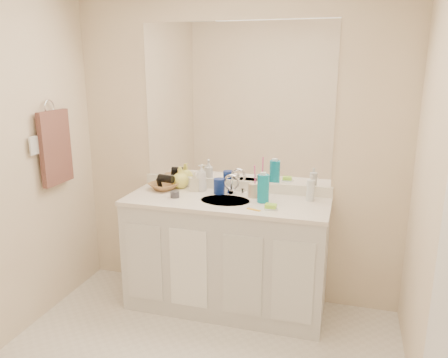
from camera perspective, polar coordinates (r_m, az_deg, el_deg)
wall_back at (r=3.42m, az=1.53°, el=3.77°), size 2.60×0.02×2.40m
vanity_cabinet at (r=3.40m, az=0.24°, el=-10.02°), size 1.50×0.55×0.85m
countertop at (r=3.24m, az=0.25°, el=-2.95°), size 1.52×0.57×0.03m
backsplash at (r=3.47m, az=1.43°, el=-0.82°), size 1.52×0.03×0.08m
sink_basin at (r=3.22m, az=0.15°, el=-3.00°), size 0.37×0.37×0.02m
faucet at (r=3.37m, az=1.00°, el=-1.02°), size 0.02×0.02×0.11m
mirror at (r=3.36m, az=1.54°, el=9.78°), size 1.48×0.01×1.20m
blue_mug at (r=3.37m, az=-0.63°, el=-0.95°), size 0.11×0.11×0.12m
tan_cup at (r=3.29m, az=3.87°, el=-1.48°), size 0.10×0.10×0.11m
toothbrush at (r=3.26m, az=4.07°, el=0.15°), size 0.01×0.04×0.20m
mouthwash_bottle at (r=3.17m, az=5.14°, el=-1.24°), size 0.10×0.10×0.20m
clear_pump_bottle at (r=3.26m, az=11.24°, el=-1.45°), size 0.08×0.08×0.16m
soap_dish at (r=3.04m, az=6.12°, el=-3.87°), size 0.10×0.09×0.01m
green_soap at (r=3.03m, az=6.13°, el=-3.53°), size 0.08×0.06×0.03m
orange_comb at (r=3.02m, az=3.90°, el=-4.00°), size 0.10×0.05×0.00m
dark_jar at (r=3.30m, az=-6.44°, el=-2.00°), size 0.09×0.09×0.05m
soap_bottle_white at (r=3.44m, az=-2.95°, el=0.18°), size 0.10×0.10×0.21m
soap_bottle_cream at (r=3.45m, az=-3.87°, el=-0.28°), size 0.09×0.09×0.16m
soap_bottle_yellow at (r=3.54m, az=-5.74°, el=0.22°), size 0.18×0.18×0.17m
wicker_basket at (r=3.52m, az=-7.85°, el=-0.91°), size 0.30×0.30×0.06m
hair_dryer at (r=3.50m, az=-7.58°, el=0.04°), size 0.14×0.08×0.06m
towel_ring at (r=3.46m, az=-21.87°, el=8.72°), size 0.01×0.11×0.11m
hand_towel at (r=3.49m, az=-21.14°, el=3.84°), size 0.04×0.32×0.55m
switch_plate at (r=3.34m, az=-23.57°, el=4.03°), size 0.01×0.08×0.13m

